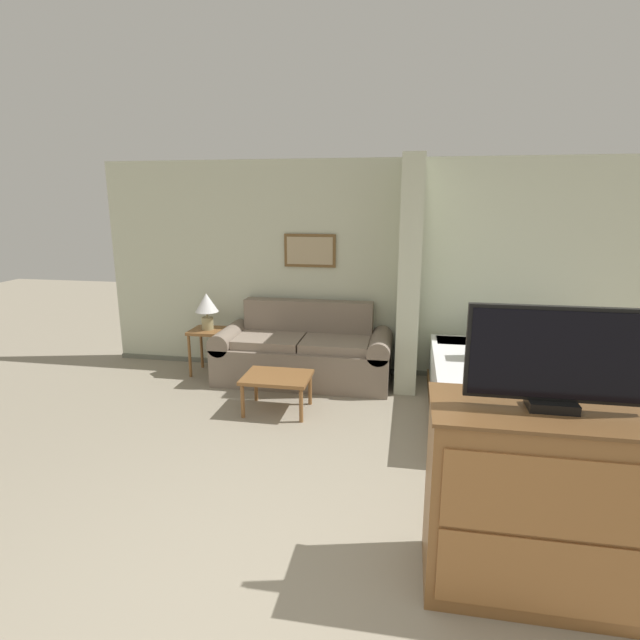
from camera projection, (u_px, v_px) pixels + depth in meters
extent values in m
plane|color=gray|center=(265.00, 640.00, 2.47)|extent=(20.00, 20.00, 0.00)
cube|color=beige|center=(358.00, 269.00, 6.11)|extent=(6.47, 0.12, 2.60)
cube|color=slate|center=(355.00, 369.00, 6.34)|extent=(6.47, 0.02, 0.06)
cube|color=brown|center=(310.00, 251.00, 6.08)|extent=(0.64, 0.02, 0.40)
cube|color=tan|center=(310.00, 251.00, 6.07)|extent=(0.57, 0.01, 0.33)
cube|color=beige|center=(409.00, 275.00, 5.61)|extent=(0.24, 0.71, 2.60)
cube|color=gray|center=(303.00, 363.00, 5.97)|extent=(1.59, 0.84, 0.45)
cube|color=gray|center=(308.00, 319.00, 6.16)|extent=(1.59, 0.20, 0.48)
cube|color=gray|center=(231.00, 359.00, 6.12)|extent=(0.23, 0.84, 0.45)
cylinder|color=gray|center=(230.00, 337.00, 6.06)|extent=(0.26, 0.84, 0.26)
cube|color=gray|center=(380.00, 367.00, 5.81)|extent=(0.23, 0.84, 0.45)
cylinder|color=gray|center=(380.00, 345.00, 5.74)|extent=(0.26, 0.84, 0.26)
cube|color=gray|center=(269.00, 341.00, 5.92)|extent=(0.78, 0.60, 0.10)
cube|color=gray|center=(336.00, 344.00, 5.79)|extent=(0.78, 0.60, 0.10)
cube|color=brown|center=(277.00, 377.00, 5.08)|extent=(0.68, 0.52, 0.04)
cylinder|color=brown|center=(243.00, 401.00, 4.97)|extent=(0.04, 0.04, 0.35)
cylinder|color=brown|center=(301.00, 405.00, 4.86)|extent=(0.04, 0.04, 0.35)
cylinder|color=brown|center=(256.00, 385.00, 5.39)|extent=(0.04, 0.04, 0.35)
cylinder|color=brown|center=(310.00, 389.00, 5.29)|extent=(0.04, 0.04, 0.35)
cube|color=brown|center=(208.00, 331.00, 6.17)|extent=(0.42, 0.42, 0.04)
cylinder|color=brown|center=(190.00, 356.00, 6.10)|extent=(0.04, 0.04, 0.53)
cylinder|color=brown|center=(217.00, 358.00, 6.04)|extent=(0.04, 0.04, 0.53)
cylinder|color=brown|center=(202.00, 348.00, 6.44)|extent=(0.04, 0.04, 0.53)
cylinder|color=brown|center=(228.00, 349.00, 6.38)|extent=(0.04, 0.04, 0.53)
cylinder|color=tan|center=(208.00, 323.00, 6.15)|extent=(0.14, 0.14, 0.15)
cylinder|color=tan|center=(207.00, 314.00, 6.12)|extent=(0.02, 0.02, 0.07)
cone|color=silver|center=(206.00, 302.00, 6.09)|extent=(0.28, 0.28, 0.23)
cube|color=brown|center=(540.00, 503.00, 2.70)|extent=(1.19, 0.56, 1.06)
cube|color=brown|center=(551.00, 411.00, 2.57)|extent=(1.22, 0.58, 0.02)
cube|color=#946133|center=(559.00, 499.00, 2.37)|extent=(1.09, 0.01, 0.42)
cube|color=#946133|center=(549.00, 578.00, 2.48)|extent=(1.09, 0.01, 0.42)
cube|color=black|center=(551.00, 405.00, 2.56)|extent=(0.24, 0.16, 0.05)
cube|color=black|center=(557.00, 354.00, 2.50)|extent=(0.89, 0.04, 0.49)
cube|color=black|center=(559.00, 356.00, 2.48)|extent=(0.85, 0.01, 0.45)
cube|color=brown|center=(515.00, 414.00, 4.96)|extent=(1.66, 2.16, 0.10)
cube|color=white|center=(517.00, 388.00, 4.90)|extent=(1.62, 2.12, 0.45)
cube|color=white|center=(504.00, 347.00, 5.66)|extent=(1.50, 0.36, 0.10)
cube|color=#2D4733|center=(494.00, 338.00, 5.03)|extent=(0.33, 0.20, 0.43)
cube|color=#2D4733|center=(495.00, 350.00, 4.94)|extent=(0.25, 0.03, 0.19)
ellipsoid|color=#2D4733|center=(496.00, 318.00, 4.98)|extent=(0.31, 0.19, 0.10)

